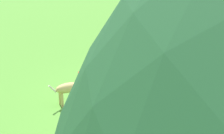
% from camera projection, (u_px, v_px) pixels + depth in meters
% --- Properties ---
extents(ground_plane, '(60.00, 60.00, 0.00)m').
position_uv_depth(ground_plane, '(152.00, 101.00, 9.51)').
color(ground_plane, '#508E30').
extents(person, '(0.57, 0.71, 1.29)m').
position_uv_depth(person, '(150.00, 71.00, 9.62)').
color(person, silver).
rests_on(person, ground_plane).
extents(dog, '(0.61, 0.95, 0.61)m').
position_uv_depth(dog, '(70.00, 88.00, 9.23)').
color(dog, tan).
rests_on(dog, ground_plane).
extents(frisbee_flying, '(0.35, 0.35, 0.08)m').
position_uv_depth(frisbee_flying, '(83.00, 73.00, 9.29)').
color(frisbee_flying, red).
extents(frisbee_held, '(0.35, 0.36, 0.08)m').
position_uv_depth(frisbee_held, '(140.00, 78.00, 9.39)').
color(frisbee_held, '#F04920').
rests_on(frisbee_held, person).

